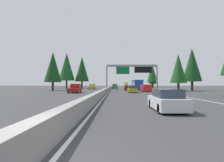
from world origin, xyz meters
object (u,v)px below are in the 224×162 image
object	(u,v)px
pickup_near_right	(115,87)
conifer_left_far	(82,69)
sedan_mid_left	(167,101)
bus_far_center	(137,84)
conifer_right_distant	(153,77)
conifer_left_near	(53,67)
conifer_right_near	(178,68)
sedan_near_center	(127,88)
oncoming_near	(75,88)
conifer_right_mid	(192,65)
sign_gantry_overhead	(133,70)
conifer_right_far	(152,73)
minivan_distant_b	(146,88)
sedan_distant_a	(132,89)
box_truck_far_left	(126,84)
conifer_left_mid	(67,67)
oncoming_far	(92,87)

from	to	relation	value
pickup_near_right	conifer_left_far	bearing A→B (deg)	50.38
sedan_mid_left	pickup_near_right	world-z (taller)	pickup_near_right
bus_far_center	conifer_right_distant	xyz separation A→B (m)	(33.69, -12.02, 3.77)
conifer_left_near	conifer_right_near	bearing A→B (deg)	-95.64
sedan_near_center	pickup_near_right	xyz separation A→B (m)	(15.54, 3.73, 0.23)
oncoming_near	conifer_right_mid	size ratio (longest dim) A/B	0.48
sign_gantry_overhead	pickup_near_right	size ratio (longest dim) A/B	2.26
sedan_mid_left	bus_far_center	world-z (taller)	bus_far_center
sign_gantry_overhead	conifer_right_distant	world-z (taller)	conifer_right_distant
pickup_near_right	conifer_right_near	xyz separation A→B (m)	(-21.68, -16.49, 4.95)
conifer_right_far	conifer_right_distant	world-z (taller)	conifer_right_far
sign_gantry_overhead	bus_far_center	distance (m)	15.56
sign_gantry_overhead	conifer_right_far	world-z (taller)	conifer_right_far
conifer_right_mid	pickup_near_right	bearing A→B (deg)	48.42
conifer_right_near	minivan_distant_b	bearing A→B (deg)	112.65
minivan_distant_b	sedan_distant_a	distance (m)	6.12
conifer_left_near	sedan_mid_left	bearing A→B (deg)	-152.20
conifer_right_distant	conifer_left_near	distance (m)	55.91
conifer_right_far	conifer_left_far	bearing A→B (deg)	109.29
pickup_near_right	bus_far_center	distance (m)	12.04
box_truck_far_left	conifer_left_near	distance (m)	80.84
sedan_distant_a	conifer_right_near	bearing A→B (deg)	-55.93
conifer_right_near	conifer_left_far	distance (m)	45.73
box_truck_far_left	sedan_distant_a	xyz separation A→B (m)	(-88.73, 3.73, -0.93)
box_truck_far_left	conifer_left_near	size ratio (longest dim) A/B	0.79
conifer_left_near	conifer_left_mid	world-z (taller)	conifer_left_mid
conifer_left_far	conifer_right_distant	bearing A→B (deg)	-70.17
sign_gantry_overhead	conifer_right_distant	size ratio (longest dim) A/B	1.40
oncoming_far	conifer_left_near	world-z (taller)	conifer_left_near
conifer_right_mid	conifer_right_far	xyz separation A→B (m)	(42.31, 2.52, 0.32)
sedan_near_center	conifer_right_distant	distance (m)	42.76
conifer_right_distant	sedan_near_center	bearing A→B (deg)	158.68
conifer_right_mid	minivan_distant_b	bearing A→B (deg)	115.83
conifer_right_far	conifer_left_near	world-z (taller)	conifer_right_far
oncoming_near	conifer_right_distant	xyz separation A→B (m)	(55.15, -27.49, 4.57)
oncoming_near	conifer_right_distant	distance (m)	61.79
sedan_mid_left	minivan_distant_b	bearing A→B (deg)	-6.91
sedan_distant_a	oncoming_far	size ratio (longest dim) A/B	0.79
sedan_mid_left	oncoming_far	bearing A→B (deg)	12.07
sign_gantry_overhead	conifer_right_near	size ratio (longest dim) A/B	1.31
sedan_mid_left	conifer_right_far	bearing A→B (deg)	-10.52
minivan_distant_b	conifer_right_far	xyz separation A→B (m)	(48.94, -11.17, 6.50)
oncoming_far	conifer_left_mid	bearing A→B (deg)	-138.60
sign_gantry_overhead	sedan_distant_a	world-z (taller)	sign_gantry_overhead
oncoming_near	conifer_right_near	size ratio (longest dim) A/B	0.58
sedan_near_center	bus_far_center	distance (m)	6.89
sedan_mid_left	oncoming_near	bearing A→B (deg)	23.94
sedan_mid_left	sedan_distant_a	xyz separation A→B (m)	(27.57, -0.21, 0.00)
conifer_right_far	pickup_near_right	bearing A→B (deg)	141.55
sedan_distant_a	conifer_left_near	distance (m)	24.89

